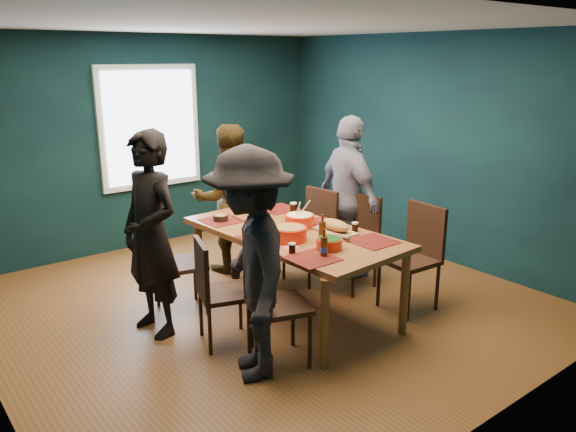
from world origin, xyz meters
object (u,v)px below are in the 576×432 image
object	(u,v)px
chair_right_near	(417,249)
cutting_board	(335,226)
bowl_herbs	(329,243)
dining_table	(293,238)
chair_right_mid	(356,234)
person_far_left	(151,235)
bowl_dumpling	(300,220)
chair_left_far	(170,256)
person_near_left	(250,265)
person_back	(228,199)
chair_left_mid	(214,285)
bowl_salad	(290,233)
person_right	(349,198)
chair_left_near	(267,296)
chair_right_far	(315,227)

from	to	relation	value
chair_right_near	cutting_board	xyz separation A→B (m)	(-0.73, 0.39, 0.27)
chair_right_near	bowl_herbs	bearing A→B (deg)	179.62
dining_table	chair_right_mid	world-z (taller)	chair_right_mid
person_far_left	bowl_dumpling	world-z (taller)	person_far_left
chair_left_far	bowl_herbs	xyz separation A→B (m)	(0.88, -1.29, 0.29)
dining_table	person_near_left	bearing A→B (deg)	-148.15
chair_right_mid	person_back	xyz separation A→B (m)	(-0.81, 1.27, 0.27)
chair_right_near	person_back	distance (m)	2.22
chair_left_mid	chair_right_near	world-z (taller)	chair_right_near
bowl_salad	chair_right_mid	bearing A→B (deg)	14.11
person_right	cutting_board	xyz separation A→B (m)	(-0.79, -0.63, -0.03)
person_near_left	bowl_salad	world-z (taller)	person_near_left
bowl_salad	chair_left_near	bearing A→B (deg)	-142.79
person_near_left	dining_table	bearing A→B (deg)	150.53
chair_left_near	bowl_dumpling	size ratio (longest dim) A/B	3.52
chair_left_near	person_right	bearing A→B (deg)	46.88
dining_table	chair_left_mid	xyz separation A→B (m)	(-0.94, -0.11, -0.20)
dining_table	bowl_herbs	distance (m)	0.62
chair_right_far	chair_right_mid	world-z (taller)	chair_right_far
chair_left_far	bowl_herbs	world-z (taller)	chair_left_far
chair_left_near	chair_right_far	distance (m)	1.91
bowl_herbs	cutting_board	bearing A→B (deg)	41.24
chair_right_mid	bowl_herbs	world-z (taller)	chair_right_mid
chair_left_near	dining_table	bearing A→B (deg)	58.21
chair_left_mid	cutting_board	distance (m)	1.29
person_back	person_right	distance (m)	1.37
chair_left_mid	chair_right_mid	xyz separation A→B (m)	(1.88, 0.19, 0.03)
cutting_board	chair_right_near	bearing A→B (deg)	-29.21
chair_right_far	person_far_left	world-z (taller)	person_far_left
chair_left_near	cutting_board	xyz separation A→B (m)	(1.07, 0.37, 0.29)
bowl_dumpling	bowl_herbs	distance (m)	0.71
dining_table	chair_right_near	xyz separation A→B (m)	(1.02, -0.67, -0.14)
chair_left_near	chair_right_far	bearing A→B (deg)	56.31
person_right	bowl_herbs	distance (m)	1.50
chair_left_far	chair_right_near	world-z (taller)	chair_right_near
chair_left_near	bowl_herbs	size ratio (longest dim) A/B	4.49
bowl_dumpling	chair_left_near	bearing A→B (deg)	-141.95
chair_left_far	person_near_left	bearing A→B (deg)	-77.78
chair_left_mid	cutting_board	bearing A→B (deg)	10.04
dining_table	chair_left_far	size ratio (longest dim) A/B	2.23
chair_left_mid	chair_left_near	distance (m)	0.56
dining_table	bowl_herbs	world-z (taller)	bowl_herbs
chair_left_mid	chair_right_near	distance (m)	2.05
chair_left_mid	person_near_left	size ratio (longest dim) A/B	0.52
chair_left_far	person_near_left	world-z (taller)	person_near_left
person_near_left	bowl_dumpling	size ratio (longest dim) A/B	6.31
chair_left_mid	bowl_herbs	bearing A→B (deg)	-11.94
chair_left_near	bowl_dumpling	distance (m)	1.21
chair_left_near	bowl_dumpling	bearing A→B (deg)	56.56
chair_left_far	chair_right_near	distance (m)	2.40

